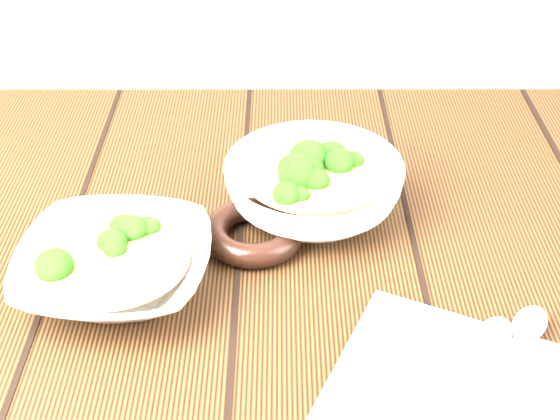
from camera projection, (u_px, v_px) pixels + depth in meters
name	position (u px, v px, depth m)	size (l,w,h in m)	color
table	(258.00, 329.00, 0.95)	(1.20, 0.80, 0.75)	#33200E
soup_bowl_front	(115.00, 266.00, 0.82)	(0.21, 0.21, 0.06)	silver
soup_bowl_back	(314.00, 186.00, 0.92)	(0.27, 0.27, 0.08)	silver
trivet	(254.00, 232.00, 0.88)	(0.12, 0.12, 0.03)	black
napkin	(468.00, 402.00, 0.70)	(0.24, 0.20, 0.01)	beige
spoon_left	(477.00, 360.00, 0.72)	(0.13, 0.18, 0.01)	#A19C8E
spoon_right	(516.00, 348.00, 0.73)	(0.13, 0.18, 0.01)	#A19C8E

